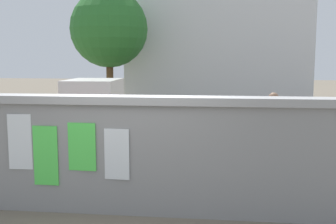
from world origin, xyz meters
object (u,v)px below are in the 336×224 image
(person_bystander, at_px, (45,131))
(tree_roadside, at_px, (109,29))
(bicycle_near, at_px, (305,165))
(motorcycle, at_px, (272,132))
(person_walking, at_px, (273,121))
(auto_rickshaw_truck, at_px, (134,119))

(person_bystander, bearing_deg, tree_roadside, 97.76)
(bicycle_near, xyz_separation_m, person_bystander, (-4.94, -0.40, 0.62))
(motorcycle, bearing_deg, bicycle_near, -85.10)
(person_walking, xyz_separation_m, tree_roadside, (-5.91, 8.59, 2.59))
(auto_rickshaw_truck, bearing_deg, motorcycle, 17.38)
(bicycle_near, relative_size, person_bystander, 1.05)
(bicycle_near, bearing_deg, tree_roadside, 122.58)
(auto_rickshaw_truck, distance_m, person_walking, 3.25)
(bicycle_near, bearing_deg, motorcycle, 94.90)
(motorcycle, distance_m, bicycle_near, 2.93)
(person_walking, xyz_separation_m, person_bystander, (-4.50, -1.75, 0.00))
(motorcycle, relative_size, person_bystander, 1.17)
(bicycle_near, distance_m, person_walking, 1.55)
(tree_roadside, bearing_deg, person_walking, -55.45)
(bicycle_near, distance_m, tree_roadside, 12.23)
(motorcycle, distance_m, person_walking, 1.66)
(auto_rickshaw_truck, height_order, tree_roadside, tree_roadside)
(person_walking, bearing_deg, tree_roadside, 124.55)
(person_walking, bearing_deg, person_bystander, -158.72)
(auto_rickshaw_truck, height_order, bicycle_near, auto_rickshaw_truck)
(person_bystander, bearing_deg, motorcycle, 35.29)
(auto_rickshaw_truck, xyz_separation_m, person_walking, (3.21, -0.50, 0.09))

